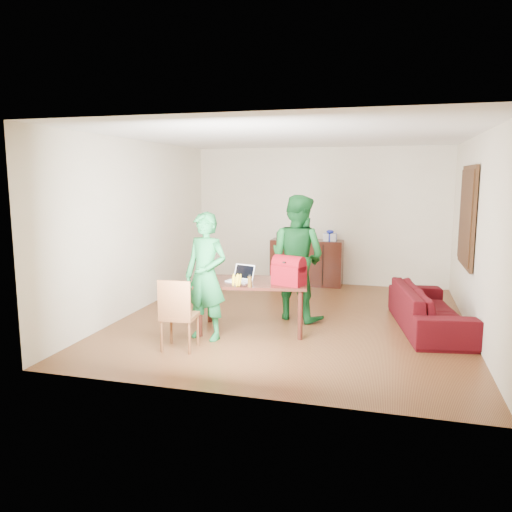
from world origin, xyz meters
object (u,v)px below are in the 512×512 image
(person_near, at_px, (206,276))
(table, at_px, (252,287))
(bottle, at_px, (250,281))
(red_bag, at_px, (289,273))
(chair, at_px, (179,329))
(sofa, at_px, (429,309))
(laptop, at_px, (239,279))
(person_far, at_px, (297,257))

(person_near, bearing_deg, table, 58.28)
(table, relative_size, bottle, 10.18)
(bottle, xyz_separation_m, red_bag, (0.46, 0.27, 0.07))
(chair, relative_size, sofa, 0.44)
(laptop, bearing_deg, bottle, -34.34)
(table, xyz_separation_m, person_far, (0.49, 0.77, 0.31))
(bottle, bearing_deg, person_far, 70.14)
(chair, distance_m, person_near, 0.78)
(laptop, height_order, sofa, laptop)
(table, bearing_deg, person_far, 48.45)
(person_near, xyz_separation_m, person_far, (0.98, 1.26, 0.09))
(red_bag, bearing_deg, bottle, -129.06)
(bottle, relative_size, red_bag, 0.38)
(person_far, relative_size, bottle, 11.74)
(person_far, bearing_deg, laptop, 76.34)
(chair, distance_m, laptop, 1.13)
(person_far, distance_m, laptop, 1.10)
(red_bag, bearing_deg, chair, -123.18)
(bottle, distance_m, red_bag, 0.54)
(table, relative_size, red_bag, 3.87)
(person_near, distance_m, sofa, 3.16)
(person_near, xyz_separation_m, laptop, (0.33, 0.40, -0.09))
(table, xyz_separation_m, person_near, (-0.49, -0.49, 0.22))
(sofa, bearing_deg, red_bag, 103.81)
(table, height_order, sofa, table)
(person_far, height_order, sofa, person_far)
(person_near, relative_size, laptop, 4.63)
(person_far, height_order, red_bag, person_far)
(bottle, height_order, sofa, bottle)
(chair, bearing_deg, red_bag, 32.22)
(chair, bearing_deg, table, 51.84)
(chair, bearing_deg, person_far, 52.59)
(laptop, relative_size, red_bag, 0.87)
(chair, height_order, person_far, person_far)
(chair, xyz_separation_m, sofa, (3.05, 1.69, 0.03))
(person_far, distance_m, sofa, 2.01)
(person_near, distance_m, laptop, 0.52)
(laptop, xyz_separation_m, sofa, (2.55, 0.79, -0.45))
(laptop, distance_m, bottle, 0.37)
(person_near, relative_size, red_bag, 4.02)
(chair, relative_size, red_bag, 2.16)
(table, distance_m, laptop, 0.23)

